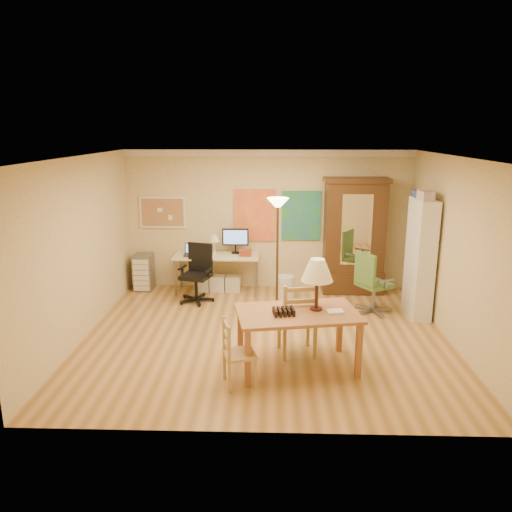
{
  "coord_description": "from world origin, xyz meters",
  "views": [
    {
      "loc": [
        0.08,
        -7.09,
        3.08
      ],
      "look_at": [
        -0.16,
        0.3,
        1.19
      ],
      "focal_mm": 35.0,
      "sensor_mm": 36.0,
      "label": 1
    }
  ],
  "objects_px": {
    "computer_desk": "(219,269)",
    "office_chair_green": "(372,296)",
    "dining_table": "(305,300)",
    "armoire": "(354,243)",
    "bookshelf": "(420,259)",
    "office_chair_black": "(197,286)"
  },
  "relations": [
    {
      "from": "computer_desk",
      "to": "office_chair_green",
      "type": "distance_m",
      "value": 2.96
    },
    {
      "from": "office_chair_green",
      "to": "dining_table",
      "type": "bearing_deg",
      "value": -122.17
    },
    {
      "from": "armoire",
      "to": "bookshelf",
      "type": "relative_size",
      "value": 1.11
    },
    {
      "from": "bookshelf",
      "to": "dining_table",
      "type": "bearing_deg",
      "value": -135.89
    },
    {
      "from": "dining_table",
      "to": "armoire",
      "type": "xyz_separation_m",
      "value": [
        1.13,
        3.21,
        0.03
      ]
    },
    {
      "from": "computer_desk",
      "to": "bookshelf",
      "type": "relative_size",
      "value": 0.82
    },
    {
      "from": "computer_desk",
      "to": "bookshelf",
      "type": "distance_m",
      "value": 3.72
    },
    {
      "from": "office_chair_black",
      "to": "office_chair_green",
      "type": "bearing_deg",
      "value": -8.71
    },
    {
      "from": "office_chair_black",
      "to": "bookshelf",
      "type": "bearing_deg",
      "value": -8.34
    },
    {
      "from": "dining_table",
      "to": "office_chair_green",
      "type": "xyz_separation_m",
      "value": [
        1.29,
        2.06,
        -0.64
      ]
    },
    {
      "from": "office_chair_black",
      "to": "computer_desk",
      "type": "bearing_deg",
      "value": 60.42
    },
    {
      "from": "armoire",
      "to": "bookshelf",
      "type": "bearing_deg",
      "value": -53.88
    },
    {
      "from": "computer_desk",
      "to": "office_chair_green",
      "type": "xyz_separation_m",
      "value": [
        2.75,
        -1.07,
        -0.16
      ]
    },
    {
      "from": "dining_table",
      "to": "bookshelf",
      "type": "height_order",
      "value": "bookshelf"
    },
    {
      "from": "dining_table",
      "to": "bookshelf",
      "type": "distance_m",
      "value": 2.83
    },
    {
      "from": "armoire",
      "to": "bookshelf",
      "type": "distance_m",
      "value": 1.53
    },
    {
      "from": "armoire",
      "to": "bookshelf",
      "type": "height_order",
      "value": "armoire"
    },
    {
      "from": "dining_table",
      "to": "office_chair_green",
      "type": "height_order",
      "value": "dining_table"
    },
    {
      "from": "computer_desk",
      "to": "bookshelf",
      "type": "bearing_deg",
      "value": -18.3
    },
    {
      "from": "dining_table",
      "to": "office_chair_black",
      "type": "xyz_separation_m",
      "value": [
        -1.8,
        2.53,
        -0.64
      ]
    },
    {
      "from": "bookshelf",
      "to": "office_chair_green",
      "type": "bearing_deg",
      "value": 173.25
    },
    {
      "from": "dining_table",
      "to": "armoire",
      "type": "distance_m",
      "value": 3.4
    }
  ]
}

